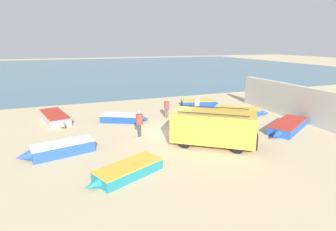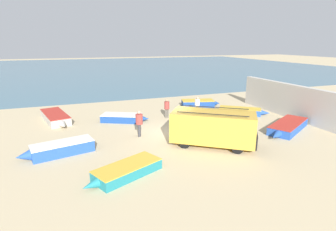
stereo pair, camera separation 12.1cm
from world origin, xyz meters
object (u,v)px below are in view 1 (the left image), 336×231
(parked_van, at_px, (214,127))
(fishing_rowboat_2, at_px, (55,118))
(fishing_rowboat_3, at_px, (60,149))
(fisherman_0, at_px, (197,104))
(fishing_rowboat_1, at_px, (241,111))
(fisherman_1, at_px, (167,107))
(fisherman_2, at_px, (139,121))
(fishing_rowboat_6, at_px, (199,103))
(fishing_rowboat_4, at_px, (127,171))
(fishing_rowboat_5, at_px, (287,126))
(fishing_rowboat_0, at_px, (123,118))

(parked_van, distance_m, fishing_rowboat_2, 12.79)
(fishing_rowboat_3, bearing_deg, fisherman_0, -169.10)
(fishing_rowboat_1, bearing_deg, fisherman_1, -151.97)
(fishing_rowboat_3, height_order, fisherman_0, fisherman_0)
(fishing_rowboat_2, xyz_separation_m, fisherman_0, (11.50, -2.09, 0.64))
(fisherman_2, bearing_deg, fisherman_1, 72.31)
(fishing_rowboat_6, bearing_deg, fisherman_2, -125.36)
(fisherman_1, bearing_deg, fishing_rowboat_4, 150.33)
(fishing_rowboat_5, xyz_separation_m, fisherman_2, (-10.23, 2.48, 0.76))
(fishing_rowboat_3, relative_size, fishing_rowboat_5, 0.81)
(fishing_rowboat_6, xyz_separation_m, fisherman_2, (-7.57, -6.25, 0.73))
(fishing_rowboat_3, bearing_deg, fishing_rowboat_5, 162.38)
(fishing_rowboat_5, height_order, fisherman_0, fisherman_0)
(fisherman_0, bearing_deg, parked_van, -130.65)
(fishing_rowboat_5, bearing_deg, fishing_rowboat_4, -17.16)
(fishing_rowboat_2, height_order, fishing_rowboat_3, fishing_rowboat_3)
(fishing_rowboat_3, distance_m, fisherman_0, 12.06)
(fishing_rowboat_0, distance_m, fishing_rowboat_4, 9.06)
(fishing_rowboat_2, distance_m, fisherman_0, 11.70)
(fisherman_0, bearing_deg, fishing_rowboat_6, 37.61)
(fishing_rowboat_0, bearing_deg, fisherman_0, 23.90)
(parked_van, bearing_deg, fishing_rowboat_3, -155.52)
(fishing_rowboat_0, bearing_deg, fishing_rowboat_4, -73.82)
(fisherman_1, bearing_deg, fishing_rowboat_2, 77.68)
(fisherman_0, bearing_deg, fishing_rowboat_0, 155.34)
(parked_van, xyz_separation_m, fishing_rowboat_1, (6.01, 5.55, -0.88))
(fisherman_1, relative_size, fisherman_2, 0.90)
(fishing_rowboat_2, relative_size, fisherman_0, 3.32)
(fisherman_2, bearing_deg, fisherman_0, 55.14)
(fishing_rowboat_3, xyz_separation_m, fisherman_1, (8.19, 4.93, 0.62))
(parked_van, xyz_separation_m, fishing_rowboat_3, (-8.81, 1.70, -0.82))
(fishing_rowboat_1, bearing_deg, fisherman_2, -128.40)
(fishing_rowboat_4, height_order, fisherman_2, fisherman_2)
(fishing_rowboat_1, height_order, fisherman_0, fisherman_0)
(fishing_rowboat_5, distance_m, fisherman_0, 7.41)
(fishing_rowboat_4, height_order, fishing_rowboat_6, fishing_rowboat_6)
(fishing_rowboat_4, bearing_deg, parked_van, 174.23)
(fishing_rowboat_0, distance_m, fishing_rowboat_1, 10.33)
(fishing_rowboat_2, xyz_separation_m, fishing_rowboat_5, (15.68, -8.18, -0.02))
(fishing_rowboat_4, relative_size, fisherman_2, 2.23)
(fishing_rowboat_1, relative_size, fishing_rowboat_6, 1.02)
(fishing_rowboat_4, distance_m, fisherman_0, 11.81)
(fisherman_0, bearing_deg, fishing_rowboat_3, -178.26)
(fishing_rowboat_1, distance_m, fishing_rowboat_3, 15.30)
(fishing_rowboat_0, height_order, fisherman_1, fisherman_1)
(fishing_rowboat_4, bearing_deg, fisherman_0, -157.79)
(fishing_rowboat_4, bearing_deg, fishing_rowboat_3, -76.42)
(fishing_rowboat_3, bearing_deg, fishing_rowboat_6, -162.07)
(fisherman_1, xyz_separation_m, fisherman_2, (-3.25, -3.60, 0.11))
(fishing_rowboat_0, height_order, fisherman_2, fisherman_2)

